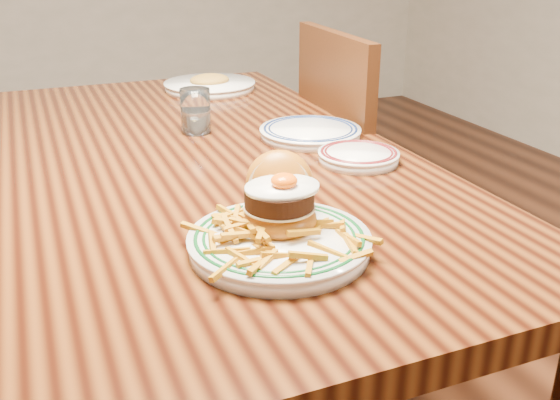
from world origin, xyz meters
name	(u,v)px	position (x,y,z in m)	size (l,w,h in m)	color
table	(205,190)	(0.00, 0.00, 0.66)	(0.85, 1.60, 0.75)	black
chair_right	(371,187)	(0.55, 0.20, 0.51)	(0.48, 0.48, 0.96)	#391A0B
main_plate	(279,225)	(-0.02, -0.48, 0.79)	(0.27, 0.29, 0.13)	white
side_plate	(359,155)	(0.28, -0.19, 0.77)	(0.17, 0.18, 0.03)	white
rear_plate	(310,132)	(0.26, 0.01, 0.76)	(0.24, 0.24, 0.03)	white
water_glass	(196,114)	(0.03, 0.15, 0.80)	(0.07, 0.07, 0.11)	white
far_plate	(210,85)	(0.19, 0.58, 0.77)	(0.28, 0.28, 0.05)	white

